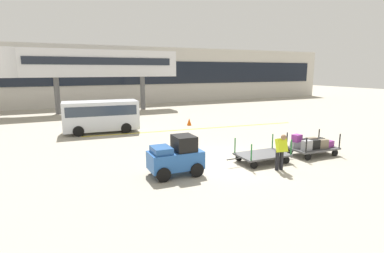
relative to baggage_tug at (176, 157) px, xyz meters
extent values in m
plane|color=#A8A08E|center=(2.90, 0.71, -0.75)|extent=(120.00, 120.00, 0.00)
cube|color=yellow|center=(5.06, 8.24, -0.75)|extent=(15.52, 1.80, 0.01)
cube|color=#BCB7AD|center=(2.90, 26.71, 2.71)|extent=(63.66, 2.40, 6.93)
cube|color=black|center=(2.90, 25.46, 3.06)|extent=(60.48, 0.12, 2.80)
cube|color=silver|center=(0.61, 20.71, 4.02)|extent=(15.18, 2.20, 2.60)
cylinder|color=silver|center=(-7.58, 20.71, 4.02)|extent=(3.00, 3.00, 2.60)
cube|color=#1E232D|center=(0.61, 19.57, 4.22)|extent=(13.66, 0.08, 0.70)
cylinder|color=#59595B|center=(-3.57, 20.71, 0.98)|extent=(0.50, 0.50, 3.47)
cylinder|color=#59595B|center=(4.78, 20.71, 0.98)|extent=(0.50, 0.50, 3.47)
cube|color=#2659A5|center=(-0.03, 0.00, -0.12)|extent=(2.13, 1.17, 0.70)
cube|color=black|center=(0.33, -0.01, 0.53)|extent=(0.83, 1.01, 0.60)
cube|color=#225095|center=(-0.61, 0.02, 0.35)|extent=(0.73, 0.96, 0.24)
cylinder|color=black|center=(-0.70, 0.54, -0.47)|extent=(0.57, 0.20, 0.56)
cylinder|color=black|center=(-0.73, -0.50, -0.47)|extent=(0.57, 0.20, 0.56)
cylinder|color=black|center=(0.66, 0.50, -0.47)|extent=(0.57, 0.20, 0.56)
cylinder|color=black|center=(0.63, -0.54, -0.47)|extent=(0.57, 0.20, 0.56)
cube|color=#4C4C4F|center=(4.16, -0.13, -0.39)|extent=(2.34, 1.47, 0.08)
cylinder|color=#237033|center=(3.13, 0.55, 0.00)|extent=(0.06, 0.06, 0.70)
cylinder|color=#237033|center=(3.09, -0.74, 0.00)|extent=(0.06, 0.06, 0.70)
cylinder|color=#237033|center=(5.24, 0.48, 0.00)|extent=(0.06, 0.06, 0.70)
cylinder|color=#237033|center=(5.20, -0.81, 0.00)|extent=(0.06, 0.06, 0.70)
cylinder|color=black|center=(3.32, 0.49, -0.59)|extent=(0.32, 0.11, 0.32)
cylinder|color=black|center=(3.28, -0.70, -0.59)|extent=(0.32, 0.11, 0.32)
cylinder|color=black|center=(5.04, 0.44, -0.59)|extent=(0.32, 0.11, 0.32)
cylinder|color=black|center=(5.01, -0.75, -0.59)|extent=(0.32, 0.11, 0.32)
cylinder|color=#333333|center=(2.66, -0.08, -0.41)|extent=(0.70, 0.07, 0.05)
cube|color=#4C4C4F|center=(7.16, -0.22, -0.39)|extent=(2.34, 1.47, 0.08)
cylinder|color=black|center=(6.13, 0.45, 0.00)|extent=(0.06, 0.06, 0.70)
cylinder|color=black|center=(6.08, -0.83, 0.00)|extent=(0.06, 0.06, 0.70)
cylinder|color=black|center=(8.24, 0.39, 0.00)|extent=(0.06, 0.06, 0.70)
cylinder|color=black|center=(8.20, -0.90, 0.00)|extent=(0.06, 0.06, 0.70)
cylinder|color=black|center=(6.32, 0.40, -0.59)|extent=(0.32, 0.11, 0.32)
cylinder|color=black|center=(6.28, -0.79, -0.59)|extent=(0.32, 0.11, 0.32)
cylinder|color=black|center=(8.04, 0.34, -0.59)|extent=(0.32, 0.11, 0.32)
cylinder|color=black|center=(8.01, -0.85, -0.59)|extent=(0.32, 0.11, 0.32)
cylinder|color=#333333|center=(5.66, -0.18, -0.41)|extent=(0.70, 0.07, 0.05)
cube|color=#99999E|center=(6.43, 0.10, -0.21)|extent=(0.59, 0.41, 0.28)
cube|color=#99999E|center=(6.42, -0.55, -0.12)|extent=(0.51, 0.31, 0.47)
cube|color=black|center=(6.90, 0.10, -0.17)|extent=(0.44, 0.25, 0.37)
cube|color=black|center=(6.92, -0.51, -0.13)|extent=(0.60, 0.33, 0.45)
cube|color=#726651|center=(7.45, 0.12, -0.16)|extent=(0.60, 0.32, 0.38)
cube|color=#726651|center=(7.43, -0.55, -0.14)|extent=(0.56, 0.37, 0.42)
cube|color=black|center=(7.91, 0.02, -0.18)|extent=(0.44, 0.33, 0.34)
cube|color=#8C338C|center=(7.87, -0.52, -0.20)|extent=(0.56, 0.31, 0.30)
cube|color=#8C338C|center=(6.43, 0.10, 0.10)|extent=(0.46, 0.41, 0.35)
cylinder|color=black|center=(4.03, -1.26, -0.34)|extent=(0.16, 0.16, 0.82)
cylinder|color=black|center=(4.23, -1.30, -0.34)|extent=(0.16, 0.16, 0.82)
cube|color=#D1E51E|center=(4.11, -1.38, 0.33)|extent=(0.46, 0.48, 0.61)
sphere|color=#8C6647|center=(4.09, -1.50, 0.70)|extent=(0.22, 0.22, 0.22)
cube|color=silver|center=(-1.27, 10.01, 0.39)|extent=(4.93, 2.26, 1.90)
cube|color=#2D3847|center=(-1.27, 10.01, 0.79)|extent=(4.55, 2.27, 0.64)
cylinder|color=black|center=(-2.82, 9.25, -0.41)|extent=(0.70, 0.29, 0.68)
cylinder|color=black|center=(0.14, 9.02, -0.41)|extent=(0.70, 0.29, 0.68)
cone|color=#EA590F|center=(5.13, 9.77, -0.48)|extent=(0.36, 0.36, 0.55)
camera|label=1|loc=(-4.40, -10.64, 3.37)|focal=28.25mm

